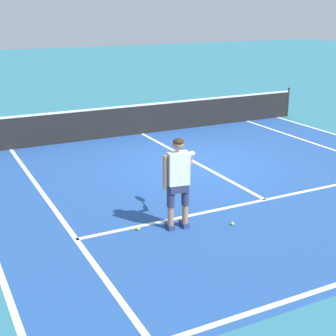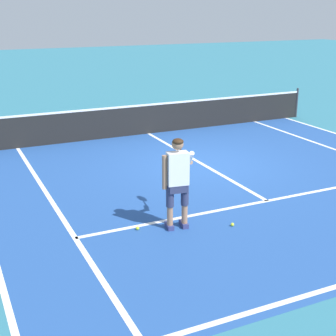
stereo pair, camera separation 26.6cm
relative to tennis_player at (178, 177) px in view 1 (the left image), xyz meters
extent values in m
plane|color=teal|center=(2.29, 3.14, -0.99)|extent=(80.00, 80.00, 0.00)
cube|color=#234C93|center=(2.29, 1.98, -0.99)|extent=(10.98, 9.96, 0.00)
cube|color=white|center=(2.29, 0.36, -0.99)|extent=(8.23, 0.10, 0.01)
cube|color=white|center=(2.29, 3.56, -0.99)|extent=(0.10, 6.40, 0.01)
cube|color=white|center=(-1.83, 1.98, -0.99)|extent=(0.10, 9.56, 0.01)
cylinder|color=#333338|center=(8.23, 6.76, -0.45)|extent=(0.08, 0.08, 1.07)
cube|color=black|center=(2.29, 6.76, -0.53)|extent=(11.84, 0.02, 0.91)
cube|color=white|center=(2.29, 6.76, -0.05)|extent=(11.84, 0.03, 0.06)
cube|color=navy|center=(-0.14, 0.03, -0.94)|extent=(0.15, 0.29, 0.09)
cube|color=navy|center=(0.13, -0.01, -0.94)|extent=(0.15, 0.29, 0.09)
cylinder|color=#A37556|center=(-0.15, -0.01, -0.72)|extent=(0.11, 0.11, 0.36)
cylinder|color=#2D3351|center=(-0.15, -0.01, -0.33)|extent=(0.14, 0.14, 0.41)
cylinder|color=#A37556|center=(0.13, -0.05, -0.72)|extent=(0.11, 0.11, 0.36)
cylinder|color=#2D3351|center=(0.13, -0.05, -0.33)|extent=(0.14, 0.14, 0.41)
cube|color=#2D3351|center=(-0.01, -0.03, -0.17)|extent=(0.37, 0.25, 0.20)
cube|color=white|center=(-0.01, -0.03, 0.17)|extent=(0.41, 0.27, 0.60)
cylinder|color=#A37556|center=(-0.25, 0.01, 0.12)|extent=(0.09, 0.09, 0.62)
cylinder|color=white|center=(0.26, 0.02, 0.32)|extent=(0.13, 0.27, 0.29)
cylinder|color=#A37556|center=(0.33, 0.22, 0.18)|extent=(0.12, 0.30, 0.14)
sphere|color=#A37556|center=(-0.01, -0.02, 0.62)|extent=(0.21, 0.21, 0.21)
ellipsoid|color=#382314|center=(-0.01, -0.04, 0.67)|extent=(0.23, 0.23, 0.12)
cylinder|color=#232326|center=(0.38, 0.44, 0.15)|extent=(0.06, 0.20, 0.03)
cylinder|color=black|center=(0.41, 0.59, 0.15)|extent=(0.04, 0.10, 0.02)
torus|color=black|center=(0.43, 0.77, 0.15)|extent=(0.07, 0.30, 0.30)
cylinder|color=silver|center=(0.43, 0.77, 0.15)|extent=(0.04, 0.25, 0.25)
sphere|color=#CCE02D|center=(-0.70, 0.21, -0.96)|extent=(0.07, 0.07, 0.07)
sphere|color=#CCE02D|center=(0.96, -0.39, -0.96)|extent=(0.07, 0.07, 0.07)
camera|label=1|loc=(-3.89, -7.28, 2.88)|focal=52.25mm
camera|label=2|loc=(-3.65, -7.39, 2.88)|focal=52.25mm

